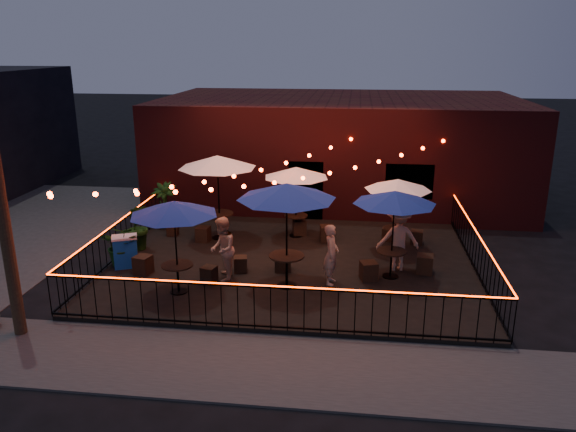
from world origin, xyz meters
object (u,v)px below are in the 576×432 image
(cafe_table_3, at_px, (296,173))
(cafe_table_4, at_px, (395,199))
(cafe_table_0, at_px, (174,209))
(cafe_table_1, at_px, (217,163))
(cafe_table_2, at_px, (287,193))
(cafe_table_5, at_px, (398,185))
(cooler, at_px, (125,251))

(cafe_table_3, relative_size, cafe_table_4, 1.05)
(cafe_table_0, bearing_deg, cafe_table_1, 89.09)
(cafe_table_2, distance_m, cafe_table_4, 2.82)
(cafe_table_5, bearing_deg, cafe_table_0, -145.75)
(cafe_table_1, relative_size, cafe_table_2, 1.08)
(cafe_table_1, height_order, cafe_table_2, cafe_table_2)
(cafe_table_1, relative_size, cafe_table_3, 1.29)
(cafe_table_3, bearing_deg, cafe_table_1, -168.42)
(cafe_table_5, distance_m, cooler, 7.92)
(cafe_table_3, xyz_separation_m, cooler, (-4.37, -3.12, -1.61))
(cafe_table_5, bearing_deg, cafe_table_3, 165.08)
(cafe_table_1, height_order, cafe_table_4, cafe_table_1)
(cafe_table_0, bearing_deg, cooler, 143.50)
(cafe_table_1, xyz_separation_m, cooler, (-2.00, -2.63, -1.97))
(cooler, bearing_deg, cafe_table_4, -21.08)
(cafe_table_0, bearing_deg, cafe_table_3, 61.94)
(cafe_table_3, height_order, cafe_table_4, cafe_table_4)
(cafe_table_5, xyz_separation_m, cooler, (-7.43, -2.30, -1.51))
(cafe_table_0, xyz_separation_m, cafe_table_2, (2.61, 0.68, 0.31))
(cafe_table_1, xyz_separation_m, cafe_table_4, (5.20, -2.46, -0.28))
(cafe_table_1, relative_size, cafe_table_5, 1.42)
(cafe_table_1, bearing_deg, cafe_table_5, -3.50)
(cafe_table_2, xyz_separation_m, cooler, (-4.56, 0.75, -2.01))
(cafe_table_4, relative_size, cooler, 2.67)
(cafe_table_3, bearing_deg, cooler, -144.48)
(cafe_table_3, bearing_deg, cafe_table_0, -118.06)
(cafe_table_3, bearing_deg, cafe_table_4, -46.09)
(cafe_table_0, xyz_separation_m, cafe_table_4, (5.26, 1.61, 0.00))
(cafe_table_2, distance_m, cafe_table_5, 4.22)
(cafe_table_5, bearing_deg, cafe_table_2, -133.25)
(cafe_table_2, relative_size, cafe_table_5, 1.32)
(cafe_table_1, height_order, cafe_table_3, cafe_table_1)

